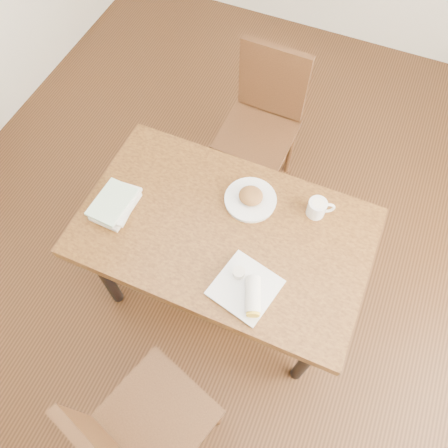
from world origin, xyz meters
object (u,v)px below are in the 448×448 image
at_px(plate_scone, 251,198).
at_px(book_stack, 115,204).
at_px(table, 224,238).
at_px(chair_far, 263,116).
at_px(plate_burrito, 248,290).
at_px(coffee_mug, 318,208).
at_px(chair_near, 139,433).

height_order(plate_scone, book_stack, plate_scone).
height_order(table, chair_far, chair_far).
bearing_deg(plate_scone, plate_burrito, -70.10).
xyz_separation_m(coffee_mug, book_stack, (-0.86, -0.34, -0.02)).
xyz_separation_m(table, plate_burrito, (0.21, -0.23, 0.11)).
distance_m(table, plate_burrito, 0.33).
bearing_deg(chair_near, table, 90.47).
distance_m(table, book_stack, 0.52).
xyz_separation_m(chair_far, plate_burrito, (0.33, -1.11, 0.23)).
relative_size(coffee_mug, book_stack, 0.51).
bearing_deg(coffee_mug, table, -145.19).
xyz_separation_m(plate_scone, book_stack, (-0.56, -0.28, 0.01)).
distance_m(plate_scone, plate_burrito, 0.45).
xyz_separation_m(table, chair_near, (0.01, -0.88, -0.12)).
xyz_separation_m(chair_near, book_stack, (-0.51, 0.79, 0.23)).
bearing_deg(coffee_mug, book_stack, -158.58).
distance_m(chair_near, chair_far, 1.77).
bearing_deg(book_stack, plate_burrito, -11.59).
distance_m(plate_scone, coffee_mug, 0.31).
bearing_deg(coffee_mug, chair_near, -107.06).
distance_m(chair_near, book_stack, 0.97).
bearing_deg(chair_near, plate_burrito, 72.95).
bearing_deg(plate_scone, table, -106.18).
height_order(plate_scone, plate_burrito, plate_burrito).
distance_m(plate_burrito, book_stack, 0.72).
bearing_deg(plate_burrito, coffee_mug, 72.92).
height_order(plate_burrito, book_stack, plate_burrito).
bearing_deg(book_stack, table, 10.12).
relative_size(table, book_stack, 5.48).
relative_size(plate_burrito, book_stack, 1.24).
bearing_deg(chair_far, plate_burrito, -73.37).
relative_size(plate_scone, plate_burrito, 0.82).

